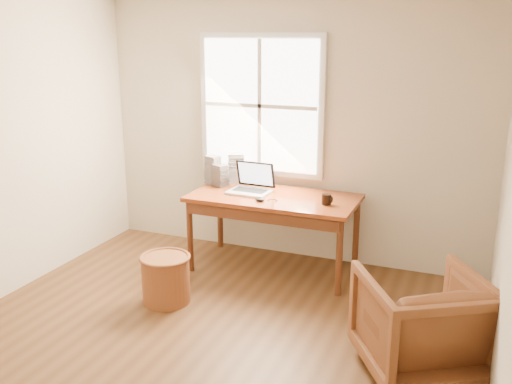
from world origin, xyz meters
TOP-DOWN VIEW (x-y plane):
  - room_shell at (-0.02, 0.16)m, footprint 4.04×4.54m
  - desk at (0.00, 1.80)m, footprint 1.60×0.80m
  - armchair at (1.55, 0.50)m, footprint 1.08×1.09m
  - wicker_stool at (-0.61, 0.78)m, footprint 0.41×0.41m
  - laptop at (-0.26, 1.79)m, footprint 0.42×0.43m
  - mouse at (-0.06, 1.58)m, footprint 0.10×0.07m
  - coffee_mug at (0.54, 1.72)m, footprint 0.11×0.11m
  - cd_stack_a at (-0.54, 2.12)m, footprint 0.20×0.18m
  - cd_stack_b at (-0.63, 1.94)m, footprint 0.18×0.17m
  - cd_stack_c at (-0.75, 2.00)m, footprint 0.16×0.15m
  - cd_stack_d at (-0.33, 2.16)m, footprint 0.18×0.16m

SIDE VIEW (x-z plane):
  - wicker_stool at x=-0.61m, z-range 0.00..0.41m
  - armchair at x=1.55m, z-range 0.00..0.73m
  - desk at x=0.00m, z-range 0.71..0.75m
  - mouse at x=-0.06m, z-range 0.75..0.78m
  - coffee_mug at x=0.54m, z-range 0.75..0.85m
  - cd_stack_d at x=-0.33m, z-range 0.75..0.94m
  - cd_stack_b at x=-0.63m, z-range 0.75..0.97m
  - cd_stack_c at x=-0.75m, z-range 0.75..1.04m
  - laptop at x=-0.26m, z-range 0.75..1.05m
  - cd_stack_a at x=-0.54m, z-range 0.75..1.06m
  - room_shell at x=-0.02m, z-range 0.00..2.64m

